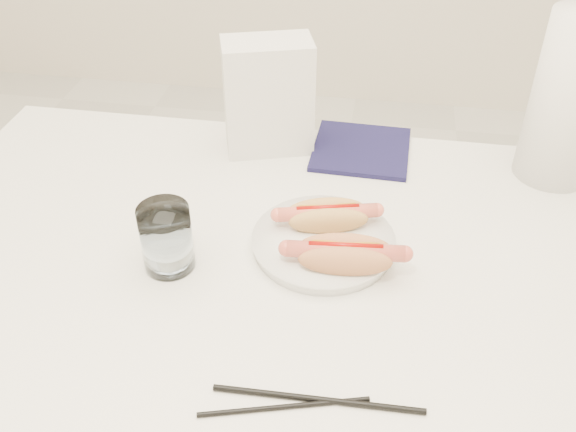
% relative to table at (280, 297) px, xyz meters
% --- Properties ---
extents(table, '(1.20, 0.80, 0.75)m').
position_rel_table_xyz_m(table, '(0.00, 0.00, 0.00)').
color(table, white).
rests_on(table, ground).
extents(plate, '(0.24, 0.24, 0.02)m').
position_rel_table_xyz_m(plate, '(0.06, 0.05, 0.07)').
color(plate, white).
rests_on(plate, table).
extents(hotdog_left, '(0.15, 0.09, 0.04)m').
position_rel_table_xyz_m(hotdog_left, '(0.06, 0.09, 0.10)').
color(hotdog_left, tan).
rests_on(hotdog_left, plate).
extents(hotdog_right, '(0.16, 0.07, 0.04)m').
position_rel_table_xyz_m(hotdog_right, '(0.09, -0.00, 0.10)').
color(hotdog_right, '#C37B4C').
rests_on(hotdog_right, plate).
extents(water_glass, '(0.07, 0.07, 0.10)m').
position_rel_table_xyz_m(water_glass, '(-0.16, -0.02, 0.11)').
color(water_glass, white).
rests_on(water_glass, table).
extents(chopstick_near, '(0.19, 0.06, 0.01)m').
position_rel_table_xyz_m(chopstick_near, '(0.05, -0.24, 0.06)').
color(chopstick_near, black).
rests_on(chopstick_near, table).
extents(chopstick_far, '(0.25, 0.01, 0.01)m').
position_rel_table_xyz_m(chopstick_far, '(0.08, -0.22, 0.06)').
color(chopstick_far, black).
rests_on(chopstick_far, table).
extents(napkin_box, '(0.17, 0.13, 0.20)m').
position_rel_table_xyz_m(napkin_box, '(-0.08, 0.32, 0.16)').
color(napkin_box, silver).
rests_on(napkin_box, table).
extents(navy_napkin, '(0.18, 0.18, 0.01)m').
position_rel_table_xyz_m(navy_napkin, '(0.09, 0.33, 0.06)').
color(navy_napkin, '#121035').
rests_on(navy_napkin, table).
extents(paper_towel_roll, '(0.16, 0.16, 0.28)m').
position_rel_table_xyz_m(paper_towel_roll, '(0.42, 0.32, 0.20)').
color(paper_towel_roll, white).
rests_on(paper_towel_roll, table).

